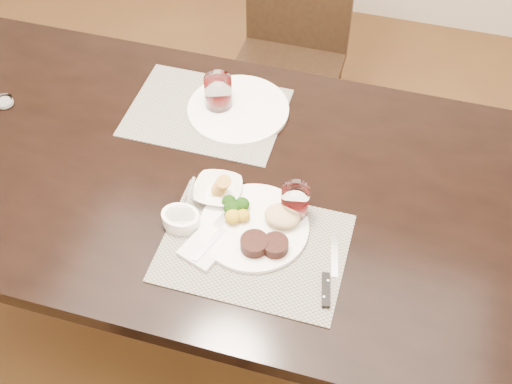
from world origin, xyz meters
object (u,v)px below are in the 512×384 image
(steak_knife, at_px, (328,281))
(cracker_bowl, at_px, (218,190))
(dinner_plate, at_px, (259,227))
(wine_glass_near, at_px, (295,204))
(far_plate, at_px, (238,109))
(chair_far, at_px, (291,48))

(steak_knife, distance_m, cracker_bowl, 0.39)
(dinner_plate, xyz_separation_m, wine_glass_near, (0.08, 0.08, 0.03))
(cracker_bowl, bearing_deg, dinner_plate, -32.14)
(cracker_bowl, height_order, wine_glass_near, wine_glass_near)
(steak_knife, bearing_deg, cracker_bowl, 138.76)
(cracker_bowl, relative_size, far_plate, 0.45)
(chair_far, xyz_separation_m, wine_glass_near, (0.25, -1.01, 0.30))
(steak_knife, bearing_deg, chair_far, 95.63)
(dinner_plate, bearing_deg, cracker_bowl, 132.10)
(chair_far, relative_size, steak_knife, 4.08)
(far_plate, bearing_deg, cracker_bowl, -82.24)
(chair_far, bearing_deg, far_plate, -90.67)
(cracker_bowl, bearing_deg, far_plate, 97.76)
(steak_knife, relative_size, far_plate, 0.72)
(dinner_plate, xyz_separation_m, far_plate, (-0.18, 0.42, -0.01))
(wine_glass_near, bearing_deg, far_plate, 126.99)
(cracker_bowl, height_order, far_plate, cracker_bowl)
(chair_far, distance_m, wine_glass_near, 1.08)
(dinner_plate, height_order, steak_knife, dinner_plate)
(chair_far, relative_size, far_plate, 2.95)
(chair_far, relative_size, cracker_bowl, 6.51)
(chair_far, bearing_deg, cracker_bowl, -87.87)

